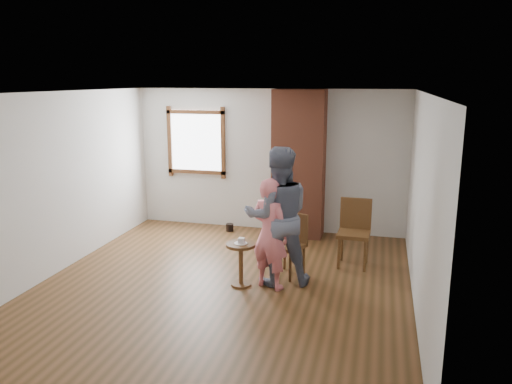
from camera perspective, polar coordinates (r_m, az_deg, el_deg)
ground at (r=6.99m, az=-3.69°, el=-10.54°), size 5.50×5.50×0.00m
room_shell at (r=7.08m, az=-2.83°, el=5.00°), size 5.04×5.52×2.62m
brick_chimney at (r=8.84m, az=4.90°, el=3.19°), size 0.90×0.50×2.60m
stoneware_crock at (r=8.82m, az=2.18°, el=-3.95°), size 0.43×0.43×0.45m
dark_pot at (r=9.31m, az=-3.02°, el=-4.07°), size 0.16×0.16×0.14m
dining_chair_left at (r=7.20m, az=3.97°, el=-5.58°), size 0.55×0.55×0.90m
dining_chair_right at (r=7.68m, az=11.18°, el=-4.11°), size 0.49×0.49×1.01m
side_table at (r=6.83m, az=-1.75°, el=-7.47°), size 0.40×0.40×0.60m
cake_plate at (r=6.76m, az=-1.76°, el=-5.87°), size 0.18×0.18×0.01m
cake_slice at (r=6.75m, az=-1.68°, el=-5.61°), size 0.08×0.07×0.06m
man at (r=6.76m, az=2.52°, el=-2.79°), size 1.10×0.97×1.90m
person_pink at (r=6.66m, az=1.61°, el=-4.78°), size 0.64×0.53×1.52m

